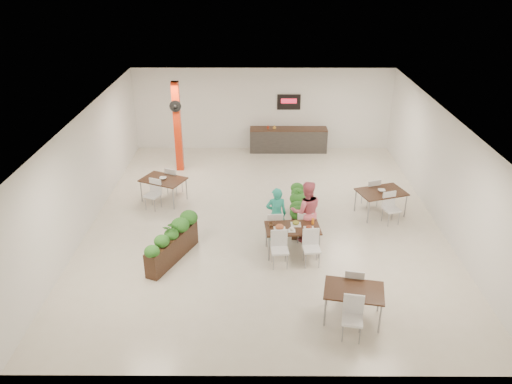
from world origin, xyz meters
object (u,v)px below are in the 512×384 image
main_table (292,231)px  side_table_b (381,195)px  side_table_c (354,294)px  red_column (178,126)px  diner_man (276,214)px  planter_left (172,242)px  service_counter (288,139)px  side_table_a (163,182)px  diner_woman (306,211)px  planter_right (297,207)px

main_table → side_table_b: bearing=37.8°
main_table → side_table_c: (1.13, -2.61, -0.01)m
red_column → diner_man: bearing=-56.0°
red_column → main_table: red_column is taller
planter_left → red_column: bearing=96.2°
red_column → main_table: (3.69, -5.54, -1.01)m
service_counter → side_table_c: service_counter is taller
planter_left → side_table_a: planter_left is taller
main_table → diner_woman: size_ratio=0.99×
side_table_b → side_table_a: bearing=154.2°
planter_left → side_table_a: bearing=103.2°
side_table_a → side_table_c: (4.97, -5.63, -0.01)m
side_table_a → diner_woman: bearing=-4.6°
diner_man → planter_right: (0.64, 0.93, -0.27)m
side_table_c → main_table: bearing=124.2°
planter_right → side_table_b: planter_right is taller
side_table_c → service_counter: bearing=105.5°
planter_left → planter_right: 3.83m
planter_right → planter_left: bearing=-149.7°
diner_woman → side_table_b: (2.36, 1.50, -0.23)m
main_table → red_column: bearing=123.7°
side_table_c → side_table_a: bearing=142.2°
side_table_b → planter_right: bearing=174.3°
diner_woman → side_table_b: 2.80m
planter_right → side_table_c: 4.29m
red_column → planter_left: 6.03m
red_column → main_table: 6.74m
diner_man → planter_right: 1.16m
diner_woman → side_table_c: bearing=97.7°
side_table_a → side_table_b: bearing=17.0°
side_table_a → side_table_c: bearing=-24.1°
service_counter → planter_left: size_ratio=1.55×
red_column → service_counter: size_ratio=1.07×
main_table → diner_man: 0.78m
diner_woman → planter_left: diner_woman is taller
side_table_b → side_table_c: 5.04m
main_table → planter_left: planter_left is taller
service_counter → planter_right: service_counter is taller
planter_left → service_counter: bearing=66.6°
red_column → side_table_b: size_ratio=1.92×
red_column → side_table_a: 2.72m
service_counter → planter_right: 5.82m
diner_man → side_table_c: 3.61m
service_counter → diner_woman: service_counter is taller
main_table → side_table_a: 4.88m
diner_man → planter_right: size_ratio=0.76×
main_table → diner_woman: bearing=58.0°
side_table_b → side_table_c: size_ratio=1.00×
red_column → planter_left: red_column is taller
diner_woman → side_table_b: bearing=-152.4°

